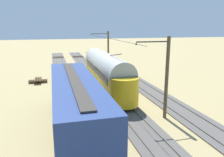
{
  "coord_description": "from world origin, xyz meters",
  "views": [
    {
      "loc": [
        6.03,
        24.14,
        7.39
      ],
      "look_at": [
        -0.41,
        0.03,
        1.55
      ],
      "focal_mm": 35.99,
      "sensor_mm": 36.0,
      "label": 1
    }
  ],
  "objects": [
    {
      "name": "spare_tie_stack",
      "position": [
        8.08,
        -6.54,
        0.27
      ],
      "size": [
        2.4,
        2.4,
        0.54
      ],
      "color": "#47331E",
      "rests_on": "ground"
    },
    {
      "name": "vintage_streetcar",
      "position": [
        -0.0,
        -1.29,
        2.26
      ],
      "size": [
        2.65,
        16.86,
        4.79
      ],
      "color": "gold",
      "rests_on": "ground"
    },
    {
      "name": "track_third_siding",
      "position": [
        4.72,
        -0.31,
        0.05
      ],
      "size": [
        2.8,
        80.0,
        0.18
      ],
      "color": "#56514C",
      "rests_on": "ground"
    },
    {
      "name": "track_end_bumper",
      "position": [
        4.72,
        -13.54,
        0.4
      ],
      "size": [
        1.8,
        0.6,
        0.8
      ],
      "primitive_type": "cube",
      "color": "#B2A519",
      "rests_on": "ground"
    },
    {
      "name": "track_adjacent_siding",
      "position": [
        0.0,
        -0.31,
        0.05
      ],
      "size": [
        2.8,
        80.0,
        0.18
      ],
      "color": "#56514C",
      "rests_on": "ground"
    },
    {
      "name": "coach_adjacent",
      "position": [
        4.72,
        9.46,
        2.16
      ],
      "size": [
        2.96,
        13.7,
        3.85
      ],
      "color": "navy",
      "rests_on": "ground"
    },
    {
      "name": "ground_plane",
      "position": [
        0.0,
        0.0,
        0.0
      ],
      "size": [
        220.0,
        220.0,
        0.0
      ],
      "primitive_type": "plane",
      "color": "tan"
    },
    {
      "name": "track_streetcar_siding",
      "position": [
        -4.72,
        -0.31,
        0.05
      ],
      "size": [
        2.8,
        80.0,
        0.18
      ],
      "color": "#56514C",
      "rests_on": "ground"
    },
    {
      "name": "overhead_wire_run",
      "position": [
        -0.09,
        -1.77,
        6.11
      ],
      "size": [
        2.68,
        23.2,
        0.18
      ],
      "color": "black",
      "rests_on": "ground"
    },
    {
      "name": "catenary_pole_foreground",
      "position": [
        -2.58,
        -10.72,
        3.49
      ],
      "size": [
        2.88,
        0.28,
        6.65
      ],
      "color": "brown",
      "rests_on": "ground"
    },
    {
      "name": "catenary_pole_mid_near",
      "position": [
        -2.58,
        8.48,
        3.49
      ],
      "size": [
        2.88,
        0.28,
        6.65
      ],
      "color": "brown",
      "rests_on": "ground"
    }
  ]
}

